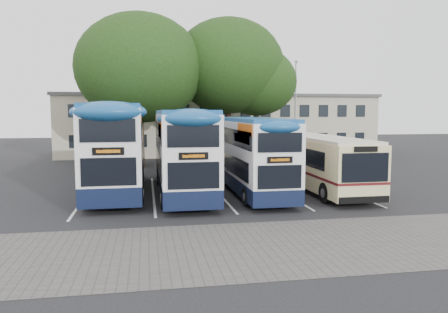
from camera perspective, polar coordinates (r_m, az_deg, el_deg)
name	(u,v)px	position (r m, az deg, el deg)	size (l,w,h in m)	color
ground	(316,209)	(20.51, 11.88, -6.68)	(120.00, 120.00, 0.00)	black
paving_strip	(316,243)	(15.29, 11.95, -11.02)	(40.00, 6.00, 0.01)	#595654
bay_lines	(217,192)	(24.25, -0.90, -4.60)	(14.12, 11.00, 0.01)	silver
depot_building	(219,124)	(46.17, -0.71, 4.31)	(32.40, 8.40, 6.20)	#ACA78A
lamp_post	(296,104)	(40.84, 9.33, 6.74)	(0.25, 1.05, 9.06)	gray
tree_left	(140,68)	(35.59, -10.96, 11.24)	(10.09, 10.09, 12.11)	black
tree_mid	(228,66)	(37.39, 0.56, 11.71)	(9.37, 9.37, 12.21)	black
tree_right	(257,82)	(37.70, 4.28, 9.69)	(6.82, 6.82, 9.85)	black
bus_dd_left	(117,144)	(24.58, -13.78, 1.55)	(2.78, 11.47, 4.78)	#0D1632
bus_dd_mid	(183,148)	(23.36, -5.43, 1.08)	(2.61, 10.77, 4.49)	#0D1632
bus_dd_right	(252,152)	(23.53, 3.71, 0.58)	(2.38, 9.80, 4.08)	#0D1632
bus_single	(320,160)	(25.18, 12.42, -0.40)	(2.59, 10.19, 3.04)	beige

